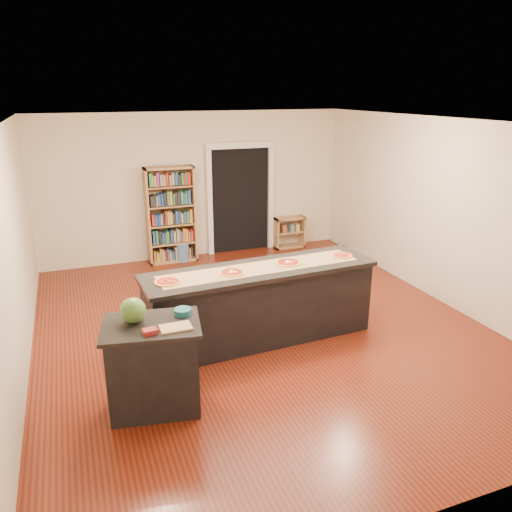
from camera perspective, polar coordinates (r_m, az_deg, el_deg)
name	(u,v)px	position (r m, az deg, el deg)	size (l,w,h in m)	color
room	(261,232)	(6.58, 0.62, 2.78)	(6.00, 7.00, 2.80)	beige
doorway	(240,193)	(10.09, -1.80, 7.19)	(1.40, 0.09, 2.21)	black
kitchen_island	(260,304)	(6.59, 0.51, -5.47)	(3.06, 0.83, 1.01)	black
side_counter	(154,366)	(5.36, -11.60, -12.17)	(0.97, 0.71, 0.96)	black
bookshelf	(171,215)	(9.62, -9.70, 4.63)	(0.92, 0.33, 1.83)	tan
low_shelf	(289,232)	(10.53, 3.80, 2.74)	(0.65, 0.28, 0.65)	tan
waste_bin	(183,252)	(9.79, -8.39, 0.45)	(0.25, 0.25, 0.36)	teal
kraft_paper	(261,268)	(6.40, 0.53, -1.36)	(2.65, 0.48, 0.00)	#A07D52
watermelon	(133,310)	(5.15, -13.88, -6.06)	(0.26, 0.26, 0.26)	#144214
cutting_board	(176,328)	(4.99, -9.17, -8.07)	(0.31, 0.21, 0.02)	tan
package_red	(150,331)	(4.93, -12.01, -8.43)	(0.14, 0.10, 0.05)	maroon
package_teal	(183,312)	(5.26, -8.38, -6.32)	(0.18, 0.18, 0.07)	#195966
pizza_a	(168,282)	(6.01, -10.06, -2.91)	(0.30, 0.30, 0.02)	tan
pizza_b	(232,272)	(6.22, -2.76, -1.88)	(0.34, 0.34, 0.02)	tan
pizza_c	(288,262)	(6.58, 3.70, -0.74)	(0.34, 0.34, 0.02)	tan
pizza_d	(342,255)	(6.94, 9.81, 0.08)	(0.28, 0.28, 0.02)	tan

